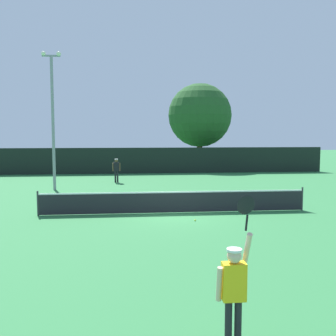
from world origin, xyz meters
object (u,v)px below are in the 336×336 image
large_tree (200,115)px  parked_car_mid (204,159)px  player_receiving (116,168)px  tennis_ball (195,220)px  player_serving (234,283)px  parked_car_far (245,159)px  light_pole (53,112)px  parked_car_near (164,158)px

large_tree → parked_car_mid: 5.05m
player_receiving → tennis_ball: bearing=106.1°
player_serving → parked_car_far: 34.95m
player_receiving → parked_car_far: 17.59m
player_serving → player_receiving: 21.73m
large_tree → light_pole: bearing=-129.6°
light_pole → parked_car_mid: light_pole is taller
tennis_ball → parked_car_mid: size_ratio=0.02×
player_serving → parked_car_near: 36.00m
player_serving → player_receiving: bearing=97.0°
player_serving → light_pole: 19.82m
parked_car_near → large_tree: bearing=-38.4°
player_serving → parked_car_near: size_ratio=0.58×
parked_car_mid → tennis_ball: bearing=-100.0°
tennis_ball → parked_car_near: 26.86m
large_tree → parked_car_mid: bearing=65.6°
player_serving → player_receiving: size_ratio=1.49×
tennis_ball → parked_car_far: parked_car_far is taller
player_serving → light_pole: size_ratio=0.30×
parked_car_near → parked_car_far: 8.74m
player_receiving → tennis_ball: (3.59, -12.46, -1.01)m
light_pole → parked_car_far: (16.77, 14.98, -4.03)m
parked_car_near → parked_car_mid: (4.27, -1.32, 0.00)m
player_receiving → tennis_ball: size_ratio=25.02×
player_serving → large_tree: bearing=80.6°
tennis_ball → parked_car_near: bearing=87.7°
player_serving → light_pole: light_pole is taller
parked_car_far → parked_car_near: bearing=159.9°
player_receiving → parked_car_far: size_ratio=0.40×
player_receiving → parked_car_near: 15.11m
player_receiving → parked_car_near: size_ratio=0.39×
light_pole → parked_car_near: (8.41, 17.55, -4.03)m
large_tree → tennis_ball: bearing=-100.8°
player_receiving → large_tree: size_ratio=0.20×
tennis_ball → light_pole: size_ratio=0.01×
player_serving → parked_car_near: player_serving is taller
parked_car_near → parked_car_far: (8.35, -2.56, 0.00)m
player_receiving → parked_car_far: (13.04, 11.80, -0.27)m
parked_car_mid → large_tree: bearing=-112.5°
tennis_ball → large_tree: large_tree is taller
light_pole → large_tree: (11.78, 14.23, 0.51)m
large_tree → parked_car_near: 6.56m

